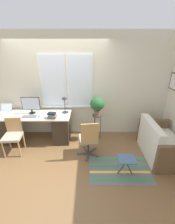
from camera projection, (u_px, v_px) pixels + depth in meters
The scene contains 16 objects.
ground_plane at pixel (58, 147), 3.80m from camera, with size 14.00×14.00×0.00m, color brown.
wall_back_with_window at pixel (59, 87), 3.93m from camera, with size 9.00×0.12×2.70m.
desk at pixel (33, 127), 3.94m from camera, with size 1.97×0.67×0.75m.
laptop at pixel (5, 111), 3.89m from camera, with size 0.29×0.31×0.20m.
monitor at pixel (31, 105), 3.78m from camera, with size 0.46×0.16×0.44m.
keyboard at pixel (29, 116), 3.68m from camera, with size 0.35×0.13×0.02m.
mouse at pixel (39, 116), 3.68m from camera, with size 0.05×0.08×0.04m.
desk_lamp at pixel (64, 102), 3.80m from camera, with size 0.16×0.16×0.43m.
book_stack at pixel (52, 116), 3.59m from camera, with size 0.23×0.18×0.14m.
desk_chair_wooden at pixel (13, 135), 3.47m from camera, with size 0.44×0.45×0.82m.
office_chair_swivel at pixel (89, 139), 3.31m from camera, with size 0.52×0.52×0.91m.
couch_loveseat at pixel (160, 145), 3.41m from camera, with size 0.76×1.19×0.84m.
plant_stand at pixel (97, 119), 3.89m from camera, with size 0.25×0.25×0.72m.
potted_plant at pixel (97, 105), 3.73m from camera, with size 0.36×0.36×0.47m.
floor_rug_striped at pixel (119, 169), 3.11m from camera, with size 1.25×0.81×0.01m.
folding_stool at pixel (126, 160), 2.85m from camera, with size 0.33×0.28×0.40m.
Camera 1 is at (0.75, -3.12, 2.35)m, focal length 24.00 mm.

